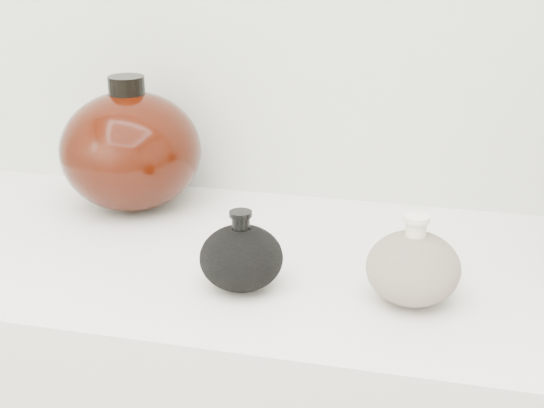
# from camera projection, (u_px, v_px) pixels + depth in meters

# --- Properties ---
(black_gourd_vase) EXTENTS (0.13, 0.13, 0.10)m
(black_gourd_vase) POSITION_uv_depth(u_px,v_px,m) (241.00, 257.00, 0.95)
(black_gourd_vase) COLOR black
(black_gourd_vase) RESTS_ON display_counter
(cream_gourd_vase) EXTENTS (0.14, 0.14, 0.11)m
(cream_gourd_vase) POSITION_uv_depth(u_px,v_px,m) (413.00, 267.00, 0.92)
(cream_gourd_vase) COLOR beige
(cream_gourd_vase) RESTS_ON display_counter
(left_round_pot) EXTENTS (0.24, 0.24, 0.21)m
(left_round_pot) POSITION_uv_depth(u_px,v_px,m) (131.00, 150.00, 1.20)
(left_round_pot) COLOR black
(left_round_pot) RESTS_ON display_counter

